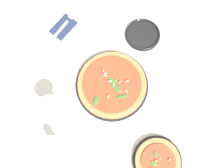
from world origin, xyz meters
name	(u,v)px	position (x,y,z in m)	size (l,w,h in m)	color
ground_plane	(108,81)	(0.00, 0.00, 0.00)	(6.00, 6.00, 0.00)	silver
pizza_arugula_main	(112,85)	(0.00, -0.03, 0.02)	(0.32, 0.32, 0.05)	black
pizza_personal_side	(157,161)	(-0.08, -0.38, 0.02)	(0.20, 0.20, 0.05)	black
wine_glass	(52,107)	(-0.25, 0.05, 0.10)	(0.08, 0.08, 0.14)	white
napkin	(63,27)	(0.03, 0.34, 0.00)	(0.13, 0.10, 0.01)	navy
fork	(64,25)	(0.03, 0.34, 0.01)	(0.20, 0.06, 0.00)	silver
side_plate_white	(143,34)	(0.27, 0.05, 0.01)	(0.16, 0.16, 0.02)	black
shaker_pepper	(51,139)	(-0.33, -0.03, 0.03)	(0.03, 0.03, 0.07)	silver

